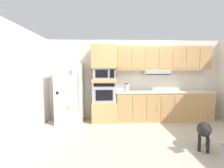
{
  "coord_description": "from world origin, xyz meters",
  "views": [
    {
      "loc": [
        -0.97,
        -4.3,
        1.61
      ],
      "look_at": [
        -0.77,
        0.25,
        1.18
      ],
      "focal_mm": 26.85,
      "sensor_mm": 36.0,
      "label": 1
    }
  ],
  "objects": [
    {
      "name": "countertop_slab",
      "position": [
        0.85,
        0.75,
        0.9
      ],
      "size": [
        2.97,
        0.64,
        0.04
      ],
      "primitive_type": "cube",
      "color": "silver",
      "rests_on": "lower_cabinet_run"
    },
    {
      "name": "appliance_mid_shelf",
      "position": [
        -0.99,
        0.75,
        1.25
      ],
      "size": [
        0.74,
        0.62,
        0.1
      ],
      "primitive_type": "cube",
      "color": "tan",
      "rests_on": "built_in_oven"
    },
    {
      "name": "back_kitchen_wall",
      "position": [
        0.0,
        1.11,
        1.25
      ],
      "size": [
        6.2,
        0.12,
        2.5
      ],
      "primitive_type": "cube",
      "color": "silver",
      "rests_on": "ground"
    },
    {
      "name": "microwave",
      "position": [
        -0.99,
        0.75,
        1.46
      ],
      "size": [
        0.64,
        0.54,
        0.32
      ],
      "color": "#A8AAAF",
      "rests_on": "appliance_mid_shelf"
    },
    {
      "name": "side_panel_left",
      "position": [
        -2.8,
        0.0,
        1.25
      ],
      "size": [
        0.12,
        7.1,
        2.5
      ],
      "primitive_type": "cube",
      "color": "silver",
      "rests_on": "ground"
    },
    {
      "name": "lower_cabinet_run",
      "position": [
        0.85,
        0.75,
        0.44
      ],
      "size": [
        2.93,
        0.63,
        0.88
      ],
      "color": "tan",
      "rests_on": "ground"
    },
    {
      "name": "appliance_upper_cabinet",
      "position": [
        -0.99,
        0.75,
        1.96
      ],
      "size": [
        0.74,
        0.62,
        0.68
      ],
      "primitive_type": "cube",
      "color": "tan",
      "rests_on": "microwave"
    },
    {
      "name": "upper_cabinet_with_hood",
      "position": [
        0.83,
        0.87,
        1.9
      ],
      "size": [
        2.93,
        0.48,
        0.88
      ],
      "color": "tan",
      "rests_on": "backsplash_panel"
    },
    {
      "name": "screwdriver",
      "position": [
        1.85,
        0.65,
        0.93
      ],
      "size": [
        0.16,
        0.16,
        0.03
      ],
      "color": "yellow",
      "rests_on": "countertop_slab"
    },
    {
      "name": "backsplash_panel",
      "position": [
        0.85,
        1.04,
        1.17
      ],
      "size": [
        2.97,
        0.02,
        0.5
      ],
      "primitive_type": "cube",
      "color": "white",
      "rests_on": "countertop_slab"
    },
    {
      "name": "built_in_oven",
      "position": [
        -0.99,
        0.75,
        0.9
      ],
      "size": [
        0.7,
        0.62,
        0.6
      ],
      "color": "#A8AAAF",
      "rests_on": "oven_base_cabinet"
    },
    {
      "name": "refrigerator",
      "position": [
        -2.01,
        0.68,
        0.88
      ],
      "size": [
        0.76,
        0.73,
        1.76
      ],
      "color": "silver",
      "rests_on": "ground"
    },
    {
      "name": "electric_kettle",
      "position": [
        -0.32,
        0.7,
        1.03
      ],
      "size": [
        0.17,
        0.17,
        0.24
      ],
      "color": "#A8AAAF",
      "rests_on": "countertop_slab"
    },
    {
      "name": "oven_base_cabinet",
      "position": [
        -0.99,
        0.75,
        0.3
      ],
      "size": [
        0.74,
        0.62,
        0.6
      ],
      "primitive_type": "cube",
      "color": "tan",
      "rests_on": "ground"
    },
    {
      "name": "dog",
      "position": [
        0.97,
        -1.21,
        0.4
      ],
      "size": [
        0.51,
        0.76,
        0.6
      ],
      "rotation": [
        0.0,
        0.0,
        -2.1
      ],
      "color": "black",
      "rests_on": "ground"
    },
    {
      "name": "ground_plane",
      "position": [
        0.0,
        0.0,
        0.0
      ],
      "size": [
        9.6,
        9.6,
        0.0
      ],
      "primitive_type": "plane",
      "color": "#B2A899"
    }
  ]
}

